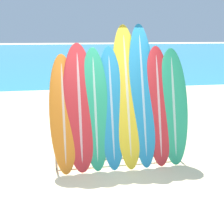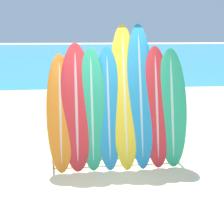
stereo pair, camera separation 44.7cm
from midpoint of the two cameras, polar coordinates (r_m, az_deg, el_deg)
The scene contains 15 objects.
ground_plane at distance 5.25m, azimuth -3.33°, elevation -12.98°, with size 160.00×160.00×0.00m, color beige.
ocean_water at distance 42.67m, azimuth -9.98°, elevation 10.74°, with size 120.00×60.00×0.01m.
surfboard_rack at distance 5.78m, azimuth -0.76°, elevation -5.58°, with size 2.39×0.04×0.80m.
surfboard_slot_0 at distance 5.58m, azimuth -11.12°, elevation -0.28°, with size 0.50×0.73×2.05m.
surfboard_slot_1 at distance 5.57m, azimuth -8.24°, elevation 0.85°, with size 0.59×0.73×2.24m.
surfboard_slot_2 at distance 5.59m, azimuth -5.38°, elevation 0.54°, with size 0.50×0.66×2.16m.
surfboard_slot_3 at distance 5.63m, azimuth -2.38°, elevation 0.80°, with size 0.48×0.72×2.18m.
surfboard_slot_4 at distance 5.71m, azimuth 0.53°, elevation 2.98°, with size 0.54×0.93×2.57m.
surfboard_slot_5 at distance 5.76m, azimuth 3.41°, elevation 3.12°, with size 0.51×0.87×2.58m.
surfboard_slot_6 at distance 5.81m, azimuth 6.34°, elevation 1.13°, with size 0.53×0.67×2.18m.
surfboard_slot_7 at distance 5.90m, azimuth 9.04°, elevation 1.02°, with size 0.57×0.63×2.14m.
person_near_water at distance 8.02m, azimuth -0.57°, elevation 3.04°, with size 0.24×0.27×1.55m.
person_mid_beach at distance 9.34m, azimuth -5.35°, elevation 4.50°, with size 0.25×0.26×1.53m.
person_far_left at distance 12.05m, azimuth -1.54°, elevation 7.40°, with size 0.31×0.27×1.79m.
person_far_right at distance 10.42m, azimuth 7.00°, elevation 5.80°, with size 0.28×0.22×1.64m.
Camera 1 is at (-0.78, -4.60, 2.39)m, focal length 50.00 mm.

